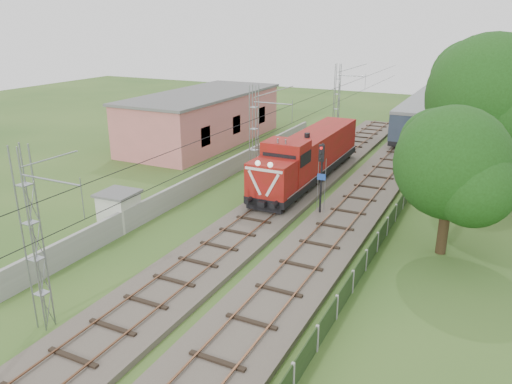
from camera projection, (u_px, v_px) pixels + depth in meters
The scene contains 15 objects.
ground at pixel (205, 263), 26.97m from camera, with size 140.00×140.00×0.00m, color #30551F.
track_main at pixel (261, 216), 32.83m from camera, with size 4.20×70.00×0.45m.
track_side at pixel (382, 174), 41.74m from camera, with size 4.20×80.00×0.45m.
catenary at pixel (255, 139), 37.03m from camera, with size 3.31×70.00×8.00m.
boundary_wall at pixel (215, 175), 39.60m from camera, with size 0.25×40.00×1.50m, color #9E9E99.
station_building at pixel (203, 117), 52.70m from camera, with size 8.40×20.40×5.22m.
fence at pixel (366, 260), 25.96m from camera, with size 0.12×32.00×1.20m.
locomotive at pixel (309, 156), 39.48m from camera, with size 2.96×16.92×4.30m.
coach_rake at pixel (453, 81), 85.22m from camera, with size 2.95×88.13×3.41m.
signal_post at pixel (321, 167), 32.13m from camera, with size 0.55×0.43×4.99m.
relay_hut at pixel (119, 210), 31.23m from camera, with size 2.38×2.38×2.34m.
tree_a at pixel (453, 165), 26.40m from camera, with size 6.42×6.11×8.32m.
tree_b at pixel (491, 98), 34.44m from camera, with size 9.05×8.62×11.74m.
tree_c at pixel (462, 113), 42.37m from camera, with size 6.10×5.81×7.90m.
tree_d at pixel (502, 92), 48.40m from camera, with size 7.14×6.80×9.26m.
Camera 1 is at (13.22, -20.46, 12.49)m, focal length 35.00 mm.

